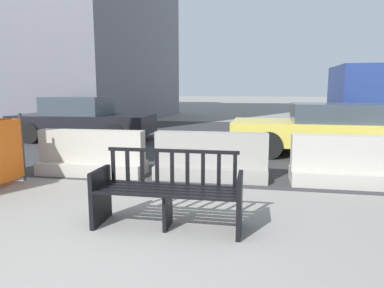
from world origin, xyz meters
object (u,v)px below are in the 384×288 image
at_px(jersey_barrier_right, 353,165).
at_px(street_bench, 168,194).
at_px(car_sedan_mid, 82,120).
at_px(jersey_barrier_left, 92,156).
at_px(car_taxi_near, 332,129).
at_px(jersey_barrier_centre, 211,160).

bearing_deg(jersey_barrier_right, street_bench, -138.29).
distance_m(street_bench, car_sedan_mid, 7.70).
relative_size(jersey_barrier_left, jersey_barrier_right, 1.01).
bearing_deg(street_bench, car_taxi_near, 61.67).
xyz_separation_m(street_bench, jersey_barrier_right, (2.57, 2.29, -0.06)).
bearing_deg(jersey_barrier_centre, car_taxi_near, 47.93).
bearing_deg(jersey_barrier_centre, jersey_barrier_right, -0.05).
xyz_separation_m(street_bench, car_sedan_mid, (-4.45, 6.28, 0.28)).
xyz_separation_m(jersey_barrier_right, car_sedan_mid, (-7.02, 3.99, 0.33)).
bearing_deg(car_sedan_mid, car_taxi_near, -8.68).
height_order(street_bench, car_sedan_mid, car_sedan_mid).
distance_m(street_bench, jersey_barrier_centre, 2.30).
relative_size(street_bench, jersey_barrier_left, 0.84).
height_order(jersey_barrier_centre, car_taxi_near, car_taxi_near).
relative_size(jersey_barrier_right, car_sedan_mid, 0.46).
bearing_deg(car_sedan_mid, jersey_barrier_centre, -40.69).
bearing_deg(jersey_barrier_right, jersey_barrier_centre, 179.95).
bearing_deg(jersey_barrier_left, car_sedan_mid, 120.38).
distance_m(jersey_barrier_centre, car_taxi_near, 3.90).
bearing_deg(street_bench, jersey_barrier_centre, 85.29).
distance_m(jersey_barrier_right, car_sedan_mid, 8.08).
relative_size(jersey_barrier_left, car_sedan_mid, 0.46).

